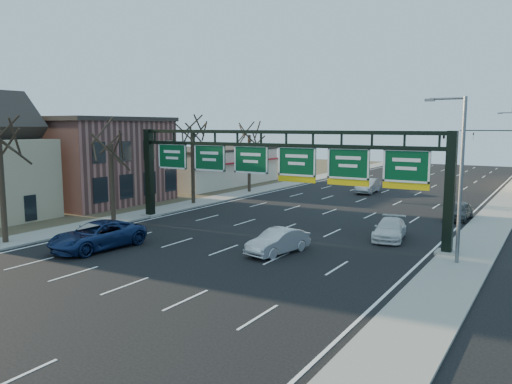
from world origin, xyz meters
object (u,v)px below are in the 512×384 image
Objects in this scene: car_blue_suv at (97,235)px; car_white_wagon at (390,229)px; car_silver_sedan at (278,241)px; sign_gantry at (275,167)px.

car_white_wagon is (14.42, 12.02, -0.16)m from car_blue_suv.
sign_gantry is at bearing 132.51° from car_silver_sedan.
car_blue_suv reaches higher than car_white_wagon.
car_white_wagon is at bearing 69.51° from car_silver_sedan.
car_blue_suv is 18.78m from car_white_wagon.
car_blue_suv reaches higher than car_silver_sedan.
car_white_wagon is (4.48, 7.21, -0.05)m from car_silver_sedan.
car_blue_suv is 11.04m from car_silver_sedan.
car_silver_sedan is at bearing -131.37° from car_white_wagon.
car_blue_suv is at bearing -149.69° from car_white_wagon.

